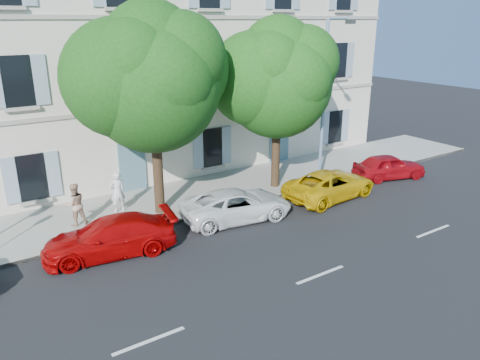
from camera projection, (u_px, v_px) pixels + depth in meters
ground at (251, 231)px, 18.44m from camera, size 90.00×90.00×0.00m
sidewalk at (196, 196)px, 21.92m from camera, size 36.00×4.50×0.15m
kerb at (220, 211)px, 20.21m from camera, size 36.00×0.16×0.16m
building at (140, 58)px, 24.51m from camera, size 28.00×7.00×12.00m
car_red_coupe at (110, 237)px, 16.43m from camera, size 4.87×2.62×1.34m
car_white_coupe at (237, 205)px, 19.33m from camera, size 4.91×2.82×1.29m
car_yellow_supercar at (330, 184)px, 21.67m from camera, size 4.88×2.56×1.31m
car_red_hatchback at (389, 166)px, 24.35m from camera, size 4.07×2.57×1.29m
tree_left at (153, 85)px, 18.19m from camera, size 5.35×5.35×8.29m
tree_right at (277, 84)px, 21.41m from camera, size 4.99×4.99×7.70m
street_lamp at (326, 93)px, 22.07m from camera, size 0.38×1.68×7.85m
pedestrian_a at (118, 192)px, 19.68m from camera, size 0.65×0.43×1.76m
pedestrian_b at (75, 204)px, 18.37m from camera, size 0.87×0.69×1.73m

